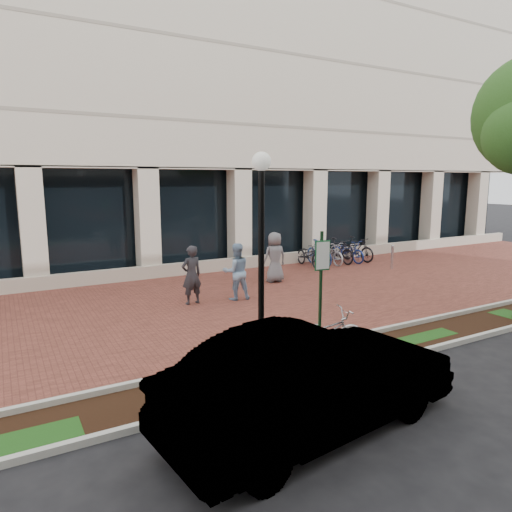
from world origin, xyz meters
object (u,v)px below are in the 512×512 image
locked_bicycle (322,334)px  pedestrian_right (275,257)px  parking_sign (321,281)px  bike_rack_cluster (333,252)px  lamppost (261,251)px  bollard (392,257)px  sedan_near_curb (314,379)px  pedestrian_left (192,275)px  pedestrian_mid (236,272)px

locked_bicycle → pedestrian_right: bearing=-12.2°
parking_sign → bike_rack_cluster: bearing=57.4°
lamppost → bike_rack_cluster: 12.23m
lamppost → locked_bicycle: size_ratio=2.14×
pedestrian_right → bike_rack_cluster: 4.65m
locked_bicycle → bollard: 10.64m
lamppost → bike_rack_cluster: (8.65, 8.44, -1.88)m
locked_bicycle → pedestrian_right: (2.97, 6.70, 0.41)m
lamppost → sedan_near_curb: lamppost is taller
locked_bicycle → sedan_near_curb: size_ratio=0.41×
parking_sign → pedestrian_left: bearing=105.4°
bollard → sedan_near_curb: (-10.42, -8.51, 0.27)m
pedestrian_left → bike_rack_cluster: size_ratio=0.50×
parking_sign → lamppost: size_ratio=0.64×
parking_sign → locked_bicycle: (0.11, 0.08, -1.19)m
parking_sign → bollard: (8.69, 6.38, -1.19)m
pedestrian_right → bollard: (5.60, -0.40, -0.40)m
locked_bicycle → pedestrian_mid: size_ratio=1.11×
sedan_near_curb → parking_sign: bearing=-46.2°
bollard → bike_rack_cluster: bearing=121.3°
pedestrian_left → bollard: size_ratio=1.74×
lamppost → pedestrian_right: bearing=56.3°
parking_sign → bollard: parking_sign is taller
pedestrian_mid → sedan_near_curb: (-2.44, -7.36, -0.10)m
pedestrian_left → pedestrian_right: pedestrian_right is taller
pedestrian_left → bollard: 9.47m
pedestrian_left → locked_bicycle: bearing=90.8°
pedestrian_left → lamppost: bearing=75.4°
locked_bicycle → bike_rack_cluster: size_ratio=0.56×
bike_rack_cluster → lamppost: bearing=-136.4°
pedestrian_left → sedan_near_curb: bearing=74.3°
bike_rack_cluster → pedestrian_left: bearing=-159.1°
pedestrian_left → sedan_near_curb: 7.61m
lamppost → bollard: (10.01, 6.21, -1.89)m
pedestrian_right → bike_rack_cluster: size_ratio=0.52×
lamppost → bollard: bearing=31.8°
locked_bicycle → sedan_near_curb: 2.89m
bollard → pedestrian_mid: bearing=-171.8°
pedestrian_left → pedestrian_right: size_ratio=0.97×
parking_sign → pedestrian_mid: parking_sign is taller
bike_rack_cluster → sedan_near_curb: size_ratio=0.74×
locked_bicycle → sedan_near_curb: (-1.85, -2.20, 0.28)m
pedestrian_mid → parking_sign: bearing=92.2°
pedestrian_right → bike_rack_cluster: pedestrian_right is taller
sedan_near_curb → lamppost: bearing=-17.1°
parking_sign → bollard: bearing=44.1°
lamppost → sedan_near_curb: size_ratio=0.88×
locked_bicycle → pedestrian_mid: bearing=5.2°
parking_sign → locked_bicycle: 1.20m
parking_sign → pedestrian_left: (-0.73, 5.42, -0.81)m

